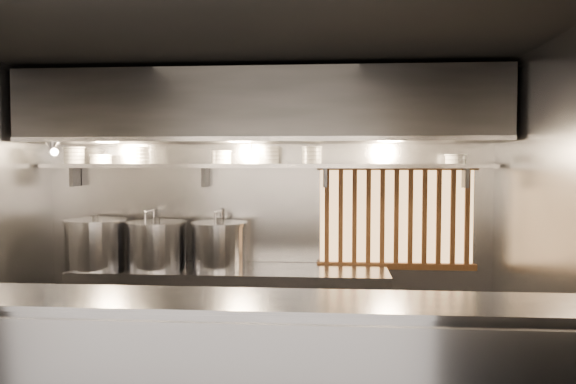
# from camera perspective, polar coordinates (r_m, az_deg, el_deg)

# --- Properties ---
(ceiling) EXTENTS (4.50, 4.50, 0.00)m
(ceiling) POSITION_cam_1_polar(r_m,az_deg,el_deg) (4.28, -4.79, 14.95)
(ceiling) COLOR black
(ceiling) RESTS_ON wall_back
(wall_back) EXTENTS (4.50, 0.00, 4.50)m
(wall_back) POSITION_cam_1_polar(r_m,az_deg,el_deg) (5.69, -2.26, -2.16)
(wall_back) COLOR gray
(wall_back) RESTS_ON floor
(wall_right) EXTENTS (0.00, 3.00, 3.00)m
(wall_right) POSITION_cam_1_polar(r_m,az_deg,el_deg) (4.45, 25.32, -3.93)
(wall_right) COLOR gray
(wall_right) RESTS_ON floor
(cooking_bench) EXTENTS (3.00, 0.70, 0.90)m
(cooking_bench) POSITION_cam_1_polar(r_m,az_deg,el_deg) (5.55, -5.86, -12.30)
(cooking_bench) COLOR gray
(cooking_bench) RESTS_ON floor
(bowl_shelf) EXTENTS (4.40, 0.34, 0.04)m
(bowl_shelf) POSITION_cam_1_polar(r_m,az_deg,el_deg) (5.49, -2.49, 2.66)
(bowl_shelf) COLOR gray
(bowl_shelf) RESTS_ON wall_back
(exhaust_hood) EXTENTS (4.40, 0.81, 0.65)m
(exhaust_hood) POSITION_cam_1_polar(r_m,az_deg,el_deg) (5.30, -2.81, 8.54)
(exhaust_hood) COLOR #2D2D30
(exhaust_hood) RESTS_ON ceiling
(wood_screen) EXTENTS (1.56, 0.09, 1.04)m
(wood_screen) POSITION_cam_1_polar(r_m,az_deg,el_deg) (5.64, 10.92, -2.47)
(wood_screen) COLOR #ECB06A
(wood_screen) RESTS_ON wall_back
(faucet_left) EXTENTS (0.04, 0.30, 0.50)m
(faucet_left) POSITION_cam_1_polar(r_m,az_deg,el_deg) (5.82, -13.74, -3.05)
(faucet_left) COLOR silver
(faucet_left) RESTS_ON wall_back
(faucet_right) EXTENTS (0.04, 0.30, 0.50)m
(faucet_right) POSITION_cam_1_polar(r_m,az_deg,el_deg) (5.64, -6.97, -3.18)
(faucet_right) COLOR silver
(faucet_right) RESTS_ON wall_back
(heat_lamp) EXTENTS (0.25, 0.35, 0.20)m
(heat_lamp) POSITION_cam_1_polar(r_m,az_deg,el_deg) (5.61, -22.81, 4.35)
(heat_lamp) COLOR gray
(heat_lamp) RESTS_ON exhaust_hood
(pendant_bulb) EXTENTS (0.09, 0.09, 0.19)m
(pendant_bulb) POSITION_cam_1_polar(r_m,az_deg,el_deg) (5.38, -3.71, 3.52)
(pendant_bulb) COLOR #2D2D30
(pendant_bulb) RESTS_ON exhaust_hood
(stock_pot_left) EXTENTS (0.75, 0.75, 0.48)m
(stock_pot_left) POSITION_cam_1_polar(r_m,az_deg,el_deg) (5.58, -13.17, -5.20)
(stock_pot_left) COLOR gray
(stock_pot_left) RESTS_ON cooking_bench
(stock_pot_mid) EXTENTS (0.69, 0.69, 0.50)m
(stock_pot_mid) POSITION_cam_1_polar(r_m,az_deg,el_deg) (5.76, -18.95, -4.93)
(stock_pot_mid) COLOR gray
(stock_pot_mid) RESTS_ON cooking_bench
(stock_pot_right) EXTENTS (0.71, 0.71, 0.48)m
(stock_pot_right) POSITION_cam_1_polar(r_m,az_deg,el_deg) (5.47, -6.99, -5.33)
(stock_pot_right) COLOR gray
(stock_pot_right) RESTS_ON cooking_bench
(bowl_stack_0) EXTENTS (0.21, 0.21, 0.17)m
(bowl_stack_0) POSITION_cam_1_polar(r_m,az_deg,el_deg) (6.04, -20.90, 3.50)
(bowl_stack_0) COLOR silver
(bowl_stack_0) RESTS_ON bowl_shelf
(bowl_stack_1) EXTENTS (0.22, 0.22, 0.09)m
(bowl_stack_1) POSITION_cam_1_polar(r_m,az_deg,el_deg) (5.92, -18.47, 3.18)
(bowl_stack_1) COLOR silver
(bowl_stack_1) RESTS_ON bowl_shelf
(bowl_stack_2) EXTENTS (0.20, 0.20, 0.17)m
(bowl_stack_2) POSITION_cam_1_polar(r_m,az_deg,el_deg) (5.76, -14.32, 3.63)
(bowl_stack_2) COLOR silver
(bowl_stack_2) RESTS_ON bowl_shelf
(bowl_stack_3) EXTENTS (0.20, 0.20, 0.13)m
(bowl_stack_3) POSITION_cam_1_polar(r_m,az_deg,el_deg) (5.56, -6.75, 3.54)
(bowl_stack_3) COLOR silver
(bowl_stack_3) RESTS_ON bowl_shelf
(bowl_stack_4) EXTENTS (0.21, 0.21, 0.17)m
(bowl_stack_4) POSITION_cam_1_polar(r_m,az_deg,el_deg) (5.48, -1.93, 3.76)
(bowl_stack_4) COLOR silver
(bowl_stack_4) RESTS_ON bowl_shelf
(bowl_stack_5) EXTENTS (0.20, 0.20, 0.17)m
(bowl_stack_5) POSITION_cam_1_polar(r_m,az_deg,el_deg) (5.45, 2.44, 3.76)
(bowl_stack_5) COLOR silver
(bowl_stack_5) RESTS_ON bowl_shelf
(bowl_stack_6) EXTENTS (0.21, 0.21, 0.09)m
(bowl_stack_6) POSITION_cam_1_polar(r_m,az_deg,el_deg) (5.57, 16.65, 3.23)
(bowl_stack_6) COLOR silver
(bowl_stack_6) RESTS_ON bowl_shelf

